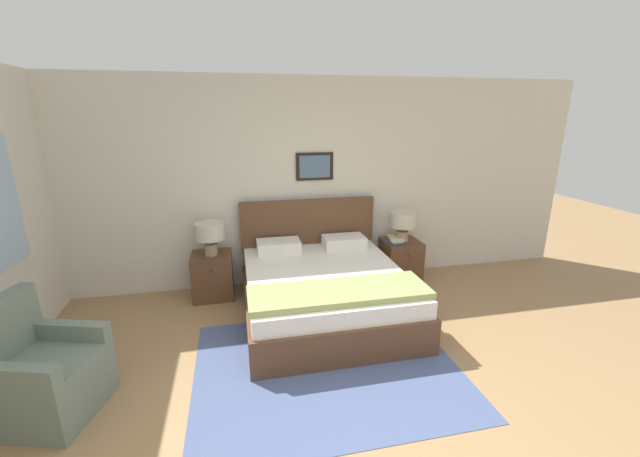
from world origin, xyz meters
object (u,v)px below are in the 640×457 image
object	(u,v)px
armchair	(41,376)
nightstand_by_door	(400,260)
table_lamp_near_window	(210,233)
table_lamp_by_door	(403,222)
bed	(324,290)
nightstand_near_window	(213,276)

from	to	relation	value
armchair	nightstand_by_door	size ratio (longest dim) A/B	1.68
table_lamp_near_window	table_lamp_by_door	bearing A→B (deg)	0.00
bed	nightstand_near_window	distance (m)	1.42
armchair	nightstand_near_window	world-z (taller)	armchair
table_lamp_near_window	table_lamp_by_door	world-z (taller)	same
nightstand_near_window	table_lamp_by_door	size ratio (longest dim) A/B	1.37
armchair	table_lamp_by_door	bearing A→B (deg)	132.29
table_lamp_by_door	nightstand_near_window	bearing A→B (deg)	179.72
nightstand_by_door	table_lamp_near_window	world-z (taller)	table_lamp_near_window
armchair	nightstand_by_door	distance (m)	3.99
nightstand_near_window	bed	bearing A→B (deg)	-30.94
bed	table_lamp_by_door	distance (m)	1.50
nightstand_near_window	nightstand_by_door	distance (m)	2.44
bed	nightstand_near_window	bearing A→B (deg)	149.06
nightstand_by_door	table_lamp_by_door	xyz separation A→B (m)	(-0.00, -0.01, 0.54)
nightstand_by_door	table_lamp_by_door	world-z (taller)	table_lamp_by_door
nightstand_near_window	table_lamp_near_window	world-z (taller)	table_lamp_near_window
nightstand_by_door	table_lamp_by_door	bearing A→B (deg)	-97.09
nightstand_near_window	table_lamp_near_window	bearing A→B (deg)	-59.25
bed	armchair	distance (m)	2.57
armchair	table_lamp_near_window	distance (m)	2.14
nightstand_near_window	table_lamp_near_window	distance (m)	0.54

